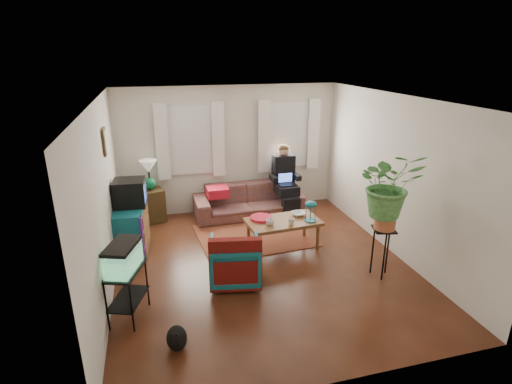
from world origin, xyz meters
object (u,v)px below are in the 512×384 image
object	(u,v)px
dresser	(132,230)
plant_stand	(381,252)
armchair	(235,259)
aquarium_stand	(128,294)
sofa	(248,196)
side_table	(152,205)
coffee_table	(283,234)

from	to	relation	value
dresser	plant_stand	world-z (taller)	dresser
armchair	aquarium_stand	bearing A→B (deg)	28.49
dresser	aquarium_stand	xyz separation A→B (m)	(-0.01, -1.81, -0.06)
plant_stand	dresser	bearing A→B (deg)	154.58
aquarium_stand	sofa	bearing A→B (deg)	71.41
side_table	armchair	distance (m)	2.86
armchair	coffee_table	world-z (taller)	armchair
sofa	aquarium_stand	xyz separation A→B (m)	(-2.27, -2.88, -0.08)
dresser	plant_stand	xyz separation A→B (m)	(3.63, -1.72, -0.02)
aquarium_stand	plant_stand	size ratio (longest dim) A/B	0.89
dresser	coffee_table	xyz separation A→B (m)	(2.49, -0.48, -0.15)
aquarium_stand	dresser	bearing A→B (deg)	109.32
aquarium_stand	armchair	distance (m)	1.56
sofa	armchair	distance (m)	2.52
sofa	plant_stand	xyz separation A→B (m)	(1.37, -2.80, -0.04)
sofa	aquarium_stand	bearing A→B (deg)	-128.74
sofa	plant_stand	bearing A→B (deg)	-64.46
dresser	aquarium_stand	size ratio (longest dim) A/B	1.32
dresser	armchair	size ratio (longest dim) A/B	1.25
sofa	plant_stand	distance (m)	3.11
dresser	plant_stand	bearing A→B (deg)	-20.06
side_table	dresser	size ratio (longest dim) A/B	0.72
side_table	plant_stand	size ratio (longest dim) A/B	0.85
sofa	dresser	bearing A→B (deg)	-155.16
sofa	side_table	bearing A→B (deg)	172.87
coffee_table	plant_stand	world-z (taller)	plant_stand
side_table	plant_stand	distance (m)	4.46
dresser	armchair	distance (m)	1.98
armchair	coffee_table	xyz separation A→B (m)	(1.02, 0.84, -0.11)
side_table	plant_stand	bearing A→B (deg)	-42.55
coffee_table	plant_stand	bearing A→B (deg)	-51.89
armchair	side_table	bearing A→B (deg)	-56.21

